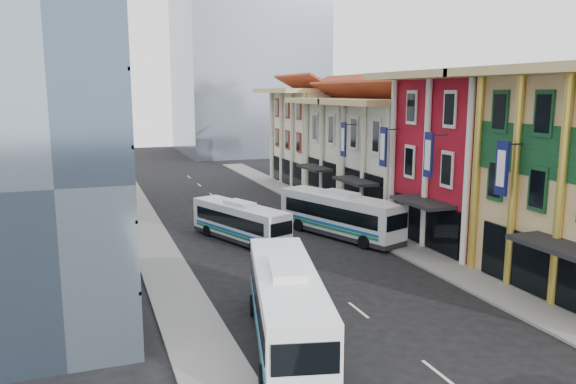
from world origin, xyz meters
name	(u,v)px	position (x,y,z in m)	size (l,w,h in m)	color
sidewalk_right	(373,232)	(8.50, 22.00, 0.07)	(3.00, 90.00, 0.15)	slate
sidewalk_left	(157,253)	(-8.50, 22.00, 0.07)	(3.00, 90.00, 0.15)	slate
shophouse_red	(475,163)	(14.00, 17.00, 6.00)	(8.00, 10.00, 12.00)	#AC1323
shophouse_cream_near	(405,161)	(14.00, 26.50, 5.00)	(8.00, 9.00, 10.00)	white
shophouse_cream_mid	(359,152)	(14.00, 35.50, 5.00)	(8.00, 9.00, 10.00)	white
shophouse_cream_far	(319,139)	(14.00, 46.00, 5.50)	(8.00, 12.00, 11.00)	white
office_block_far	(48,135)	(-16.00, 42.00, 7.00)	(10.00, 18.00, 14.00)	gray
bus_left_near	(287,305)	(-4.85, 5.50, 1.88)	(2.75, 11.72, 3.76)	white
bus_left_far	(240,221)	(-2.15, 23.29, 1.54)	(2.26, 9.63, 3.09)	white
bus_right	(340,214)	(5.50, 21.99, 1.80)	(2.63, 11.23, 3.60)	silver
sedan_left	(286,346)	(-5.50, 3.85, 0.78)	(1.86, 4.60, 1.56)	white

